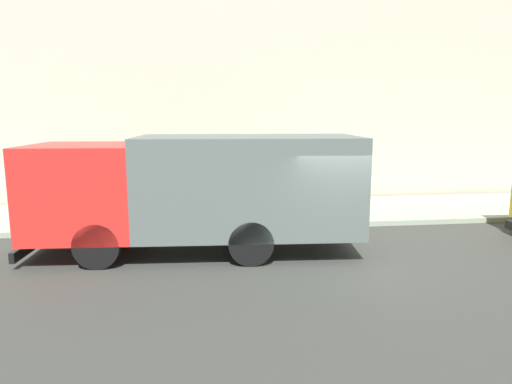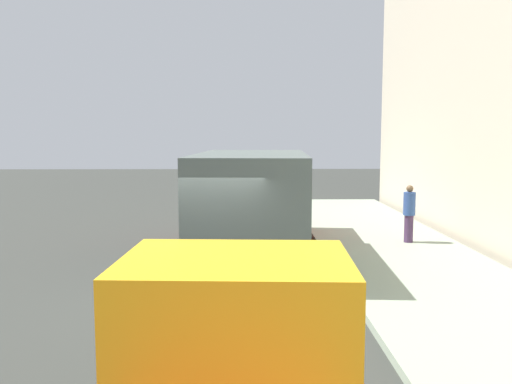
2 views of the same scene
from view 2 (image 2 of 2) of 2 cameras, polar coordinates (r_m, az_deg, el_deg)
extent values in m
plane|color=#353732|center=(11.20, -5.69, -11.11)|extent=(80.00, 80.00, 0.00)
cube|color=#95A18A|center=(11.90, 19.88, -10.01)|extent=(4.15, 30.00, 0.16)
cube|color=red|center=(16.84, 0.21, 0.33)|extent=(2.72, 2.67, 2.17)
cube|color=black|center=(18.05, 0.36, 1.56)|extent=(2.16, 0.19, 1.22)
cube|color=#555F5B|center=(12.93, -0.46, -1.05)|extent=(2.90, 5.49, 2.36)
cube|color=black|center=(18.32, 0.37, -3.34)|extent=(2.47, 0.27, 0.24)
cylinder|color=black|center=(16.58, -3.80, -3.56)|extent=(0.36, 1.05, 1.03)
cylinder|color=black|center=(16.49, 4.10, -3.62)|extent=(0.36, 1.05, 1.03)
cylinder|color=black|center=(13.24, -5.41, -6.08)|extent=(0.36, 1.05, 1.03)
cylinder|color=black|center=(13.13, 4.53, -6.18)|extent=(0.36, 1.05, 1.03)
cube|color=yellow|center=(4.87, -2.12, -17.25)|extent=(2.03, 1.61, 1.79)
cube|color=black|center=(5.48, -1.60, -12.13)|extent=(1.64, 0.14, 1.00)
cylinder|color=#452D4D|center=(16.32, 16.00, -3.79)|extent=(0.32, 0.32, 0.81)
cylinder|color=#314E8D|center=(16.21, 16.08, -1.20)|extent=(0.42, 0.42, 0.68)
sphere|color=brown|center=(16.16, 16.13, 0.34)|extent=(0.20, 0.20, 0.20)
camera|label=1|loc=(17.79, -39.15, 5.04)|focal=32.03mm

